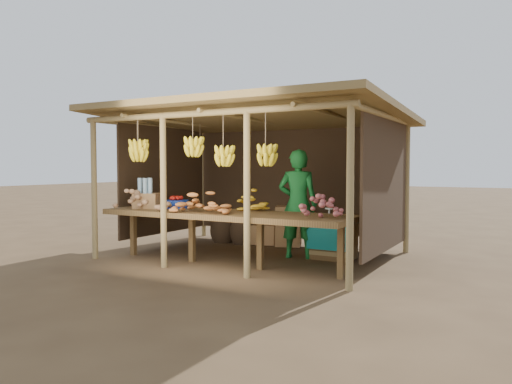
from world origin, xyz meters
The scene contains 13 objects.
ground centered at (0.00, 0.00, 0.00)m, with size 60.00×60.00×0.00m, color brown.
stall_structure centered at (-0.02, -0.09, 1.91)m, with size 4.70×3.50×2.43m.
counter centered at (0.00, -0.95, 0.74)m, with size 3.90×1.05×0.80m.
potato_heap centered at (-1.32, -1.25, 0.98)m, with size 0.95×0.57×0.36m, color #9D7451, non-canonical shape.
sweet_potato_heap centered at (-0.19, -1.23, 0.98)m, with size 0.87×0.52×0.35m, color #B6682E, non-canonical shape.
onion_heap centered at (1.58, -1.21, 0.98)m, with size 0.77×0.46×0.35m, color #A85251, non-canonical shape.
banana_pile centered at (0.23, -0.57, 0.97)m, with size 0.58×0.35×0.35m, color yellow, non-canonical shape.
tomato_basin centered at (-1.01, -0.79, 0.88)m, with size 0.38×0.38×0.20m.
bottle_box centered at (-1.40, -1.06, 0.99)m, with size 0.47×0.42×0.49m.
vendor centered at (0.69, 0.14, 0.87)m, with size 0.63×0.42×1.74m, color #1A752E.
tarp_crate centered at (1.22, 0.36, 0.34)m, with size 0.70×0.60×0.83m.
carton_stack centered at (-0.07, 1.03, 0.32)m, with size 1.04×0.48×0.73m.
burlap_sacks centered at (-1.03, 0.94, 0.29)m, with size 0.94×0.49×0.67m.
Camera 1 is at (3.98, -7.14, 1.48)m, focal length 35.00 mm.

